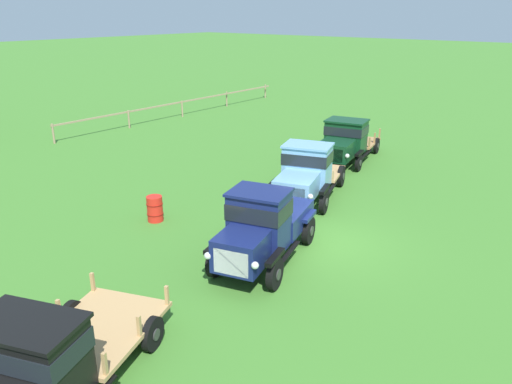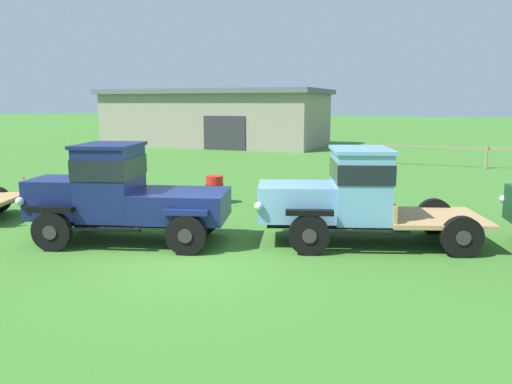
{
  "view_description": "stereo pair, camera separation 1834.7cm",
  "coord_description": "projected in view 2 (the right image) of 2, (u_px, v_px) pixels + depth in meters",
  "views": [
    {
      "loc": [
        -12.88,
        -7.5,
        7.18
      ],
      "look_at": [
        0.35,
        3.06,
        1.0
      ],
      "focal_mm": 35.0,
      "sensor_mm": 36.0,
      "label": 1
    },
    {
      "loc": [
        4.99,
        -8.95,
        3.31
      ],
      "look_at": [
        0.35,
        3.06,
        1.0
      ],
      "focal_mm": 35.0,
      "sensor_mm": 36.0,
      "label": 2
    }
  ],
  "objects": [
    {
      "name": "ground_plane",
      "position": [
        189.0,
        261.0,
        10.58
      ],
      "size": [
        240.0,
        240.0,
        0.0
      ],
      "primitive_type": "plane",
      "color": "#3D7528"
    },
    {
      "name": "farm_shed",
      "position": [
        217.0,
        117.0,
        39.52
      ],
      "size": [
        17.2,
        8.67,
        4.33
      ],
      "color": "gray",
      "rests_on": "ground"
    },
    {
      "name": "vintage_truck_second_in_line",
      "position": [
        123.0,
        193.0,
        11.86
      ],
      "size": [
        5.01,
        3.04,
        2.37
      ],
      "color": "black",
      "rests_on": "ground"
    },
    {
      "name": "vintage_truck_midrow_center",
      "position": [
        350.0,
        194.0,
        11.74
      ],
      "size": [
        5.6,
        3.46,
        2.28
      ],
      "color": "black",
      "rests_on": "ground"
    },
    {
      "name": "oil_drum_beside_row",
      "position": [
        215.0,
        190.0,
        16.52
      ],
      "size": [
        0.6,
        0.6,
        0.94
      ],
      "color": "red",
      "rests_on": "ground"
    }
  ]
}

